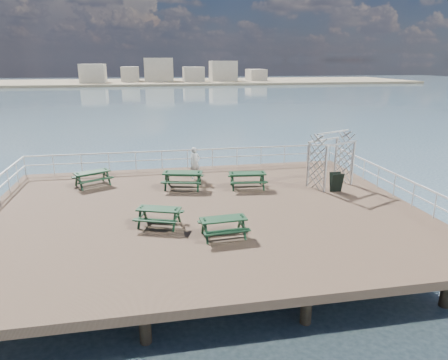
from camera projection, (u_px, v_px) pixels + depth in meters
ground at (204, 212)px, 16.94m from camera, size 18.00×14.00×0.30m
sea_backdrop at (188, 79)px, 145.44m from camera, size 300.00×300.00×9.20m
railing at (195, 173)px, 19.05m from camera, size 17.77×13.76×1.10m
picnic_table_a at (92, 175)px, 19.90m from camera, size 2.13×1.99×0.82m
picnic_table_b at (183, 176)px, 19.48m from camera, size 2.20×1.93×0.92m
picnic_table_c at (247, 177)px, 19.55m from camera, size 1.92×1.60×0.87m
picnic_table_d at (159, 213)px, 15.06m from camera, size 1.97×1.78×0.79m
picnic_table_e at (223, 223)px, 14.11m from camera, size 1.72×1.43×0.79m
trellis_arbor at (331, 162)px, 19.74m from camera, size 2.48×1.97×2.72m
sandwich_board at (336, 182)px, 18.99m from camera, size 0.58×0.43×0.94m
person at (195, 163)px, 21.05m from camera, size 0.72×0.62×1.67m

